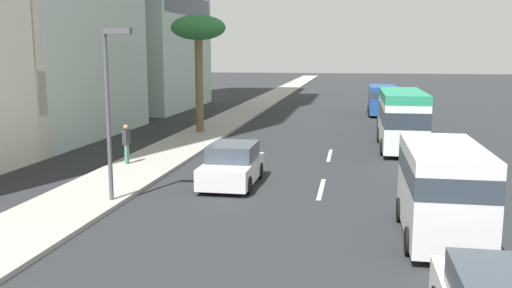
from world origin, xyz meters
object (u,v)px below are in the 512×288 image
Objects in this scene: pedestrian_near_lamp at (126,142)px; van_fifth at (382,98)px; street_lamp at (111,92)px; palm_tree at (198,32)px; van_third at (442,186)px; car_lead at (232,165)px; car_fourth at (393,120)px; minibus_second at (402,117)px.

van_fifth is at bearing -16.00° from pedestrian_near_lamp.
pedestrian_near_lamp is at bearing 19.44° from street_lamp.
palm_tree is at bearing 5.65° from street_lamp.
pedestrian_near_lamp is at bearing 58.49° from van_third.
van_third is at bearing -179.67° from van_fifth.
van_third reaches higher than pedestrian_near_lamp.
pedestrian_near_lamp is 6.72m from street_lamp.
car_lead is at bearing -43.52° from street_lamp.
palm_tree is (-3.45, 11.88, 5.50)m from car_fourth.
palm_tree reaches higher than pedestrian_near_lamp.
van_fifth is (30.30, 0.18, -0.11)m from van_third.
car_lead is 11.69m from minibus_second.
van_fifth reaches higher than car_fourth.
car_fourth is at bearing -178.40° from van_fifth.
car_lead is 17.49m from car_fourth.
van_fifth is 0.71× the size of palm_tree.
van_fifth is 0.88× the size of street_lamp.
car_lead is at bearing 164.92° from van_fifth.
minibus_second is at bearing 179.88° from car_fourth.
minibus_second is 1.22× the size of street_lamp.
pedestrian_near_lamp reaches higher than car_fourth.
street_lamp is at bearing 152.09° from car_fourth.
car_fourth is at bearing -73.80° from palm_tree.
street_lamp is at bearing 160.65° from van_fifth.
street_lamp is (-19.45, 10.30, 3.01)m from car_fourth.
car_fourth is (21.15, -0.08, -0.73)m from van_third.
van_fifth is (25.16, -6.78, 0.62)m from car_lead.
street_lamp is (-12.73, 10.29, 2.09)m from minibus_second.
car_lead is 0.85× the size of van_third.
car_lead is at bearing -158.89° from palm_tree.
minibus_second is 1.39× the size of van_fifth.
car_lead is at bearing 53.57° from van_third.
street_lamp is (-5.83, -2.06, 2.64)m from pedestrian_near_lamp.
car_lead is 5.62m from street_lamp.
minibus_second is at bearing -179.13° from van_fifth.
minibus_second is 16.50m from street_lamp.
palm_tree reaches higher than minibus_second.
van_fifth reaches higher than car_lead.
van_third is 0.83× the size of street_lamp.
street_lamp reaches higher than van_fifth.
pedestrian_near_lamp is at bearing 137.77° from car_fourth.
car_lead is 8.68m from van_third.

